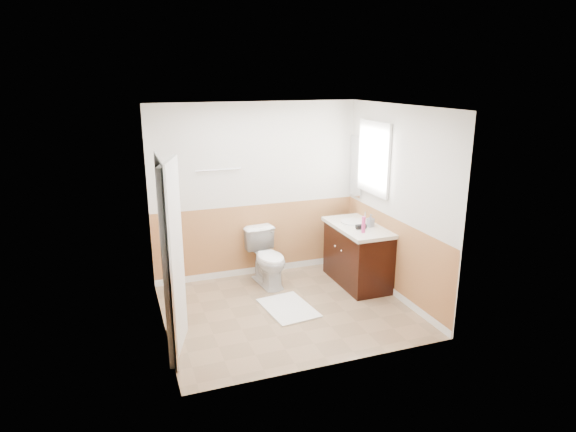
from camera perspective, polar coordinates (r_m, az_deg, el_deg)
name	(u,v)px	position (r m, az deg, el deg)	size (l,w,h in m)	color
floor	(287,310)	(6.27, -0.08, -10.85)	(3.00, 3.00, 0.00)	#8C7051
ceiling	(287,107)	(5.60, -0.09, 12.62)	(3.00, 3.00, 0.00)	white
wall_back	(256,191)	(7.01, -3.70, 2.93)	(3.00, 3.00, 0.00)	silver
wall_front	(334,249)	(4.67, 5.34, -3.85)	(3.00, 3.00, 0.00)	silver
wall_left	(158,227)	(5.51, -14.94, -1.23)	(3.00, 3.00, 0.00)	silver
wall_right	(397,203)	(6.46, 12.54, 1.44)	(3.00, 3.00, 0.00)	silver
wainscot_back	(258,241)	(7.21, -3.56, -2.91)	(3.00, 3.00, 0.00)	#BA834A
wainscot_front	(331,320)	(4.98, 5.05, -11.95)	(3.00, 3.00, 0.00)	#BA834A
wainscot_left	(164,290)	(5.77, -14.28, -8.35)	(2.60, 2.60, 0.00)	#BA834A
wainscot_right	(392,258)	(6.68, 12.06, -4.81)	(2.60, 2.60, 0.00)	#BA834A
toilet	(268,258)	(6.86, -2.36, -4.89)	(0.43, 0.76, 0.77)	white
bath_mat	(288,308)	(6.29, 0.03, -10.65)	(0.55, 0.80, 0.02)	white
vanity_cabinet	(357,256)	(6.95, 8.09, -4.64)	(0.55, 1.10, 0.80)	black
vanity_knob_left	(342,251)	(6.69, 6.26, -4.05)	(0.03, 0.03, 0.03)	silver
vanity_knob_right	(335,246)	(6.85, 5.52, -3.52)	(0.03, 0.03, 0.03)	#B6B7BD
countertop	(358,227)	(6.81, 8.15, -1.30)	(0.60, 1.15, 0.05)	silver
sink_basin	(354,222)	(6.93, 7.66, -0.67)	(0.36, 0.36, 0.02)	silver
faucet	(365,216)	(7.00, 8.99, -0.06)	(0.02, 0.02, 0.14)	silver
lotion_bottle	(363,225)	(6.47, 8.78, -1.01)	(0.05, 0.05, 0.22)	#CB347C
soap_dispenser	(370,220)	(6.75, 9.58, -0.52)	(0.08, 0.08, 0.18)	gray
hair_dryer_body	(361,227)	(6.64, 8.49, -1.22)	(0.07, 0.07, 0.14)	black
hair_dryer_handle	(358,229)	(6.65, 8.20, -1.46)	(0.03, 0.03, 0.07)	black
mirror_panel	(356,166)	(7.31, 7.94, 5.75)	(0.02, 0.35, 0.90)	silver
window_frame	(374,158)	(6.84, 9.95, 6.66)	(0.04, 0.80, 1.00)	white
window_glass	(375,158)	(6.84, 10.07, 6.66)	(0.01, 0.70, 0.90)	white
door	(174,260)	(5.16, -13.17, -4.95)	(0.05, 0.80, 2.04)	white
door_frame	(166,260)	(5.15, -14.02, -4.94)	(0.02, 0.92, 2.10)	white
door_knob	(176,255)	(5.50, -12.94, -4.40)	(0.06, 0.06, 0.06)	silver
towel_bar	(218,170)	(6.76, -8.12, 5.34)	(0.02, 0.02, 0.62)	silver
tp_holder_bar	(252,230)	(7.06, -4.23, -1.61)	(0.02, 0.02, 0.14)	silver
tp_roll	(252,230)	(7.06, -4.23, -1.61)	(0.11, 0.11, 0.10)	white
tp_sheet	(252,237)	(7.10, -4.21, -2.46)	(0.10, 0.01, 0.16)	white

